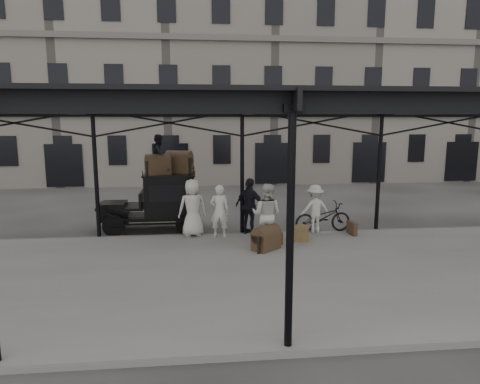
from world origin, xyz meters
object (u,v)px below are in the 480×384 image
object	(u,v)px
taxi	(162,199)
steamer_trunk_platform	(266,239)
porter_official	(250,206)
bicycle	(323,217)
steamer_trunk_roof_near	(158,166)
porter_left	(220,211)

from	to	relation	value
taxi	steamer_trunk_platform	world-z (taller)	taxi
porter_official	bicycle	xyz separation A→B (m)	(2.64, 0.01, -0.45)
porter_official	steamer_trunk_platform	world-z (taller)	porter_official
taxi	steamer_trunk_platform	bearing A→B (deg)	-43.19
taxi	steamer_trunk_roof_near	world-z (taller)	steamer_trunk_roof_near
steamer_trunk_roof_near	steamer_trunk_platform	bearing A→B (deg)	-62.72
taxi	porter_left	world-z (taller)	taxi
taxi	porter_left	size ratio (longest dim) A/B	1.98
bicycle	taxi	bearing A→B (deg)	70.69
porter_official	bicycle	distance (m)	2.68
porter_left	steamer_trunk_roof_near	size ratio (longest dim) A/B	2.17
taxi	bicycle	distance (m)	5.99
porter_official	steamer_trunk_roof_near	size ratio (longest dim) A/B	2.35
porter_left	steamer_trunk_roof_near	xyz separation A→B (m)	(-2.16, 1.45, 1.42)
taxi	bicycle	bearing A→B (deg)	-13.21
porter_left	porter_official	bearing A→B (deg)	-152.68
steamer_trunk_roof_near	steamer_trunk_platform	distance (m)	5.05
bicycle	porter_left	bearing A→B (deg)	89.01
taxi	porter_official	bearing A→B (deg)	-23.43
porter_left	steamer_trunk_platform	bearing A→B (deg)	142.46
steamer_trunk_roof_near	steamer_trunk_platform	world-z (taller)	steamer_trunk_roof_near
porter_official	bicycle	world-z (taller)	porter_official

